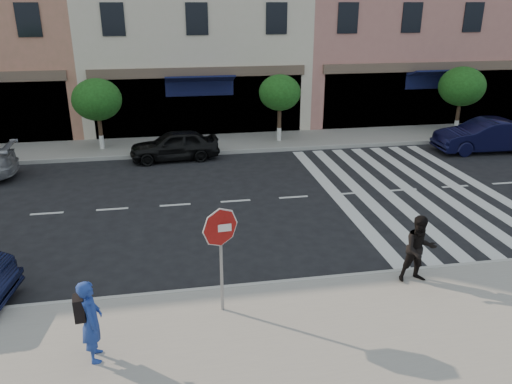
% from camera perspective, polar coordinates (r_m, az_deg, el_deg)
% --- Properties ---
extents(ground, '(120.00, 120.00, 0.00)m').
position_cam_1_polar(ground, '(13.11, 0.06, -7.52)').
color(ground, black).
rests_on(ground, ground).
extents(sidewalk_near, '(60.00, 4.50, 0.15)m').
position_cam_1_polar(sidewalk_near, '(10.00, 4.02, -17.28)').
color(sidewalk_near, gray).
rests_on(sidewalk_near, ground).
extents(sidewalk_far, '(60.00, 3.00, 0.15)m').
position_cam_1_polar(sidewalk_far, '(23.27, -4.74, 5.52)').
color(sidewalk_far, gray).
rests_on(sidewalk_far, ground).
extents(building_centre, '(11.00, 9.00, 11.00)m').
position_cam_1_polar(building_centre, '(28.39, -7.41, 19.32)').
color(building_centre, beige).
rests_on(building_centre, ground).
extents(street_tree_wb, '(2.10, 2.10, 3.06)m').
position_cam_1_polar(street_tree_wb, '(22.68, -17.72, 10.00)').
color(street_tree_wb, '#473323').
rests_on(street_tree_wb, sidewalk_far).
extents(street_tree_c, '(1.90, 1.90, 3.04)m').
position_cam_1_polar(street_tree_c, '(23.04, 2.73, 11.23)').
color(street_tree_c, '#473323').
rests_on(street_tree_c, sidewalk_far).
extents(street_tree_ea, '(2.20, 2.20, 3.19)m').
position_cam_1_polar(street_tree_ea, '(26.49, 22.47, 11.07)').
color(street_tree_ea, '#473323').
rests_on(street_tree_ea, sidewalk_far).
extents(stop_sign, '(0.83, 0.12, 2.34)m').
position_cam_1_polar(stop_sign, '(10.01, -4.06, -5.16)').
color(stop_sign, gray).
rests_on(stop_sign, sidewalk_near).
extents(photographer, '(0.45, 0.62, 1.60)m').
position_cam_1_polar(photographer, '(9.61, -18.29, -13.78)').
color(photographer, navy).
rests_on(photographer, sidewalk_near).
extents(walker, '(0.81, 0.65, 1.63)m').
position_cam_1_polar(walker, '(12.04, 18.16, -6.24)').
color(walker, black).
rests_on(walker, sidewalk_near).
extents(car_far_mid, '(3.77, 1.75, 1.25)m').
position_cam_1_polar(car_far_mid, '(21.20, -9.29, 5.32)').
color(car_far_mid, black).
rests_on(car_far_mid, ground).
extents(car_far_right, '(4.42, 1.69, 1.44)m').
position_cam_1_polar(car_far_right, '(24.25, 24.71, 5.87)').
color(car_far_right, black).
rests_on(car_far_right, ground).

